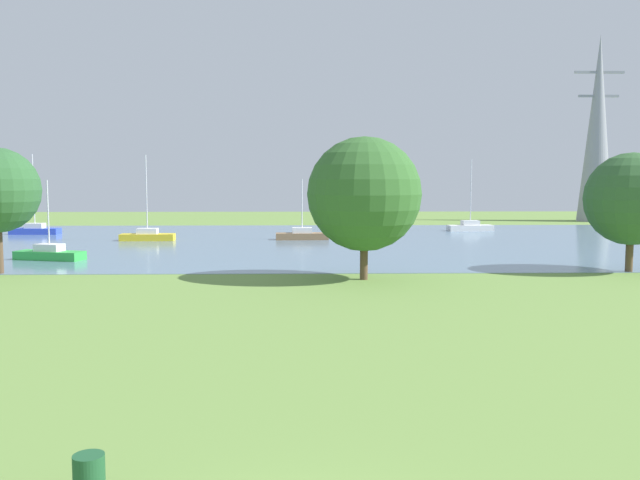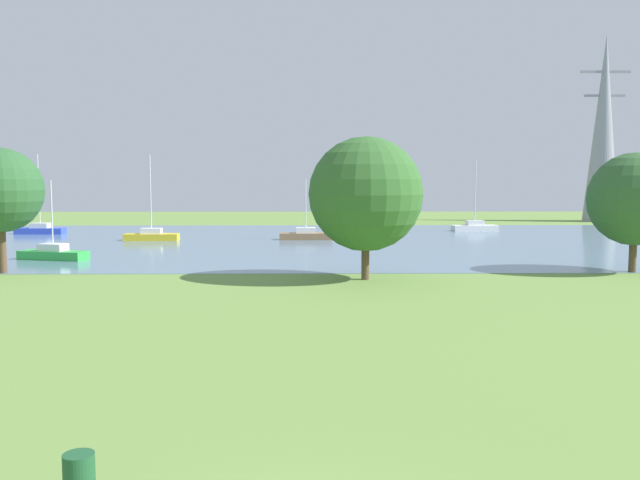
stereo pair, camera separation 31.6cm
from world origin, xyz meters
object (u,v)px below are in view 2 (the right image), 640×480
sailboat_yellow (152,235)px  electricity_pylon (603,128)px  sailboat_white (475,227)px  litter_bin (79,476)px  tree_east_near (366,194)px  tree_mid_shore (0,190)px  sailboat_brown (306,235)px  sailboat_green (53,253)px  sailboat_blue (40,229)px  tree_west_far (635,199)px

sailboat_yellow → electricity_pylon: 59.16m
sailboat_white → litter_bin: bearing=-110.0°
litter_bin → tree_east_near: bearing=74.3°
sailboat_white → electricity_pylon: size_ratio=0.32×
tree_mid_shore → tree_east_near: tree_east_near is taller
sailboat_brown → sailboat_green: bearing=-139.8°
sailboat_brown → electricity_pylon: 47.06m
litter_bin → sailboat_white: bearing=70.0°
litter_bin → sailboat_green: 37.43m
tree_mid_shore → litter_bin: bearing=-63.3°
litter_bin → electricity_pylon: size_ratio=0.03×
sailboat_yellow → sailboat_brown: size_ratio=1.39×
tree_east_near → sailboat_white: bearing=66.9°
sailboat_white → sailboat_blue: sailboat_blue is taller
sailboat_yellow → tree_west_far: (33.78, -20.71, 3.93)m
sailboat_brown → sailboat_white: bearing=28.5°
sailboat_blue → tree_east_near: bearing=-45.2°
sailboat_white → sailboat_yellow: 33.48m
tree_west_far → electricity_pylon: (18.17, 46.59, 7.54)m
tree_west_far → tree_mid_shore: bearing=179.8°
sailboat_brown → tree_west_far: tree_west_far is taller
tree_east_near → tree_mid_shore: bearing=172.5°
litter_bin → tree_west_far: 36.89m
sailboat_white → tree_east_near: tree_east_near is taller
sailboat_green → electricity_pylon: size_ratio=0.23×
sailboat_green → litter_bin: bearing=-68.4°
tree_east_near → tree_west_far: bearing=9.4°
sailboat_blue → sailboat_green: bearing=-66.1°
electricity_pylon → litter_bin: bearing=-119.1°
sailboat_brown → tree_east_near: 24.68m
sailboat_green → tree_mid_shore: size_ratio=0.74×
sailboat_yellow → tree_east_near: 29.52m
sailboat_yellow → tree_west_far: size_ratio=1.07×
sailboat_white → sailboat_brown: size_ratio=1.37×
sailboat_brown → sailboat_green: (-17.40, -14.70, -0.00)m
sailboat_brown → sailboat_green: 22.78m
sailboat_blue → electricity_pylon: electricity_pylon is taller
sailboat_yellow → sailboat_brown: bearing=2.6°
sailboat_yellow → electricity_pylon: bearing=26.5°
sailboat_yellow → tree_west_far: sailboat_yellow is taller
litter_bin → sailboat_brown: size_ratio=0.14×
sailboat_white → tree_east_near: (-14.38, -33.77, 4.30)m
sailboat_brown → tree_mid_shore: 28.11m
litter_bin → tree_west_far: bearing=50.2°
sailboat_yellow → tree_east_near: size_ratio=0.97×
litter_bin → sailboat_yellow: 49.96m
litter_bin → electricity_pylon: 86.36m
electricity_pylon → tree_west_far: bearing=-111.3°
litter_bin → sailboat_yellow: size_ratio=0.10×
tree_mid_shore → tree_west_far: (37.73, -0.12, -0.53)m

